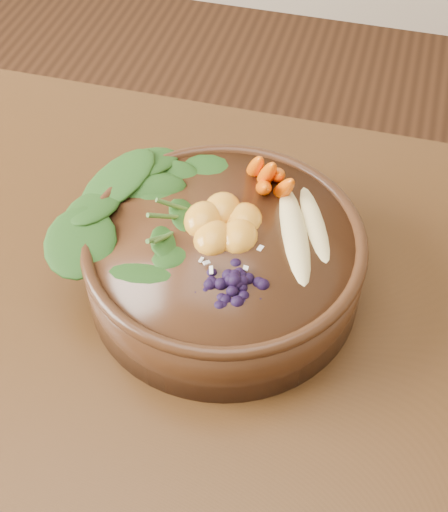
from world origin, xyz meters
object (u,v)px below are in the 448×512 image
Objects in this scene: stoneware_bowl at (224,263)px; kale_heap at (175,185)px; blueberry_pile at (234,269)px; mandarin_cluster at (224,214)px; carrot_cluster at (265,154)px; banana_halves at (306,219)px.

stoneware_bowl is 1.53× the size of kale_heap.
blueberry_pile is (0.02, -0.05, 0.05)m from stoneware_bowl.
stoneware_bowl is 0.09m from kale_heap.
mandarin_cluster is 0.69× the size of blueberry_pile.
kale_heap is 0.09m from carrot_cluster.
carrot_cluster is (0.07, 0.05, 0.02)m from kale_heap.
carrot_cluster is at bearing 71.84° from mandarin_cluster.
kale_heap is at bearing 159.86° from mandarin_cluster.
stoneware_bowl is at bearing 114.51° from blueberry_pile.
kale_heap is 2.07× the size of mandarin_cluster.
banana_halves is at bearing 60.13° from blueberry_pile.
mandarin_cluster reaches higher than stoneware_bowl.
stoneware_bowl is 3.15× the size of mandarin_cluster.
banana_halves is at bearing 24.39° from stoneware_bowl.
carrot_cluster is at bearing 113.06° from banana_halves.
carrot_cluster is 0.87× the size of mandarin_cluster.
carrot_cluster reaches higher than mandarin_cluster.
banana_halves is 0.07m from mandarin_cluster.
kale_heap is 0.11m from blueberry_pile.
carrot_cluster is 0.07m from mandarin_cluster.
stoneware_bowl is at bearing -123.69° from carrot_cluster.
carrot_cluster is at bearing 32.16° from kale_heap.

